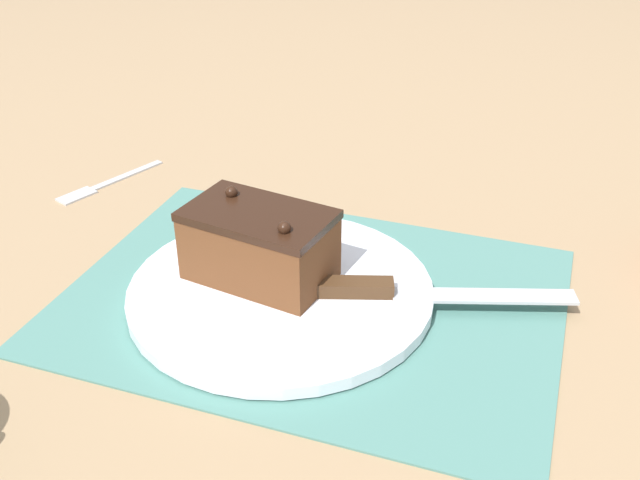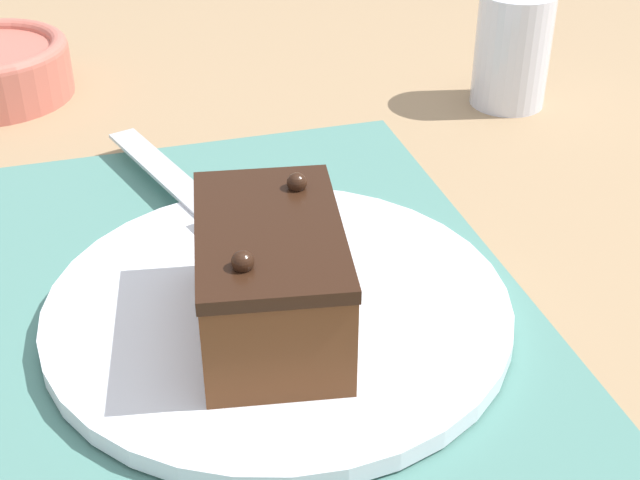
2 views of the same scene
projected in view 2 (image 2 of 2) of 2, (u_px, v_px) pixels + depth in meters
The scene contains 6 objects.
ground_plane at pixel (254, 298), 0.58m from camera, with size 3.00×3.00×0.00m, color #9E7F5B.
placemat_woven at pixel (254, 296), 0.57m from camera, with size 0.46×0.34×0.00m, color slate.
cake_plate at pixel (278, 308), 0.55m from camera, with size 0.29×0.29×0.01m.
chocolate_cake at pixel (274, 277), 0.51m from camera, with size 0.15×0.10×0.08m.
serving_knife at pixel (216, 213), 0.62m from camera, with size 0.24×0.10×0.01m.
drinking_glass at pixel (512, 50), 0.81m from camera, with size 0.07×0.07×0.10m.
Camera 2 is at (-0.46, 0.09, 0.34)m, focal length 50.00 mm.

